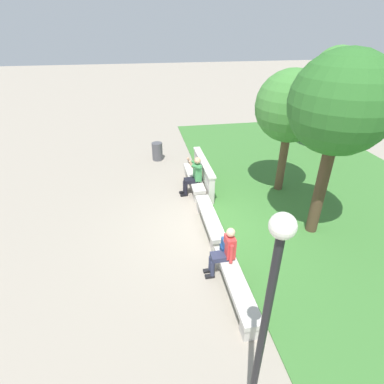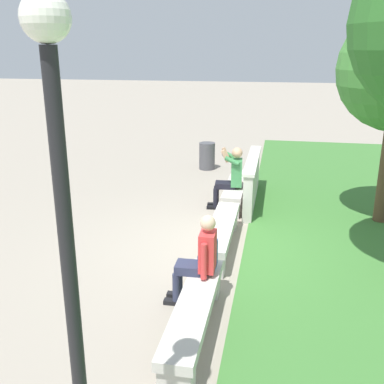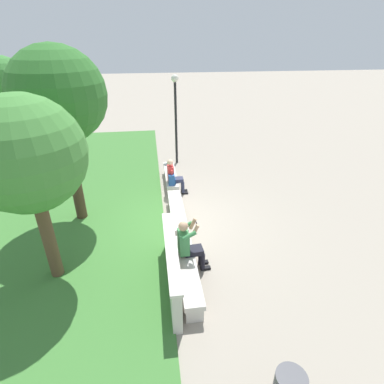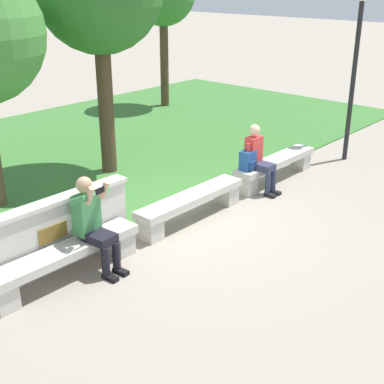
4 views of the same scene
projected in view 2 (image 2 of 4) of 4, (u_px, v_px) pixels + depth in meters
The scene contains 10 objects.
ground_plane at pixel (221, 248), 7.66m from camera, with size 80.00×80.00×0.00m, color gray.
bench_main at pixel (236, 189), 9.88m from camera, with size 2.24×0.40×0.45m.
bench_near at pixel (221, 232), 7.57m from camera, with size 2.24×0.40×0.45m.
bench_mid at pixel (194, 312), 5.26m from camera, with size 2.24×0.40×0.45m.
backrest_wall_with_plaque at pixel (252, 180), 9.75m from camera, with size 2.63×0.24×1.01m.
person_photographer at pixel (231, 175), 9.37m from camera, with size 0.49×0.74×1.32m.
person_distant at pixel (199, 257), 5.82m from camera, with size 0.48×0.67×1.26m.
backpack at pixel (208, 255), 5.99m from camera, with size 0.28×0.24×0.43m.
trash_bin at pixel (207, 156), 12.58m from camera, with size 0.44×0.44×0.75m, color #4C4C51.
lamp_post at pixel (63, 204), 2.73m from camera, with size 0.28×0.28×3.56m.
Camera 2 is at (6.97, 0.84, 3.26)m, focal length 42.00 mm.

